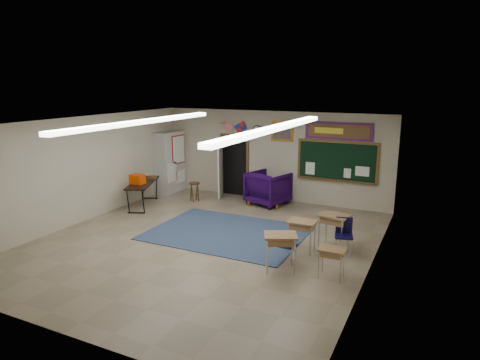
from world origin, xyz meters
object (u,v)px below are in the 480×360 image
at_px(student_desk_front_right, 334,229).
at_px(folding_table, 143,193).
at_px(wooden_stool, 195,192).
at_px(student_desk_front_left, 302,234).
at_px(wingback_armchair, 268,188).

height_order(student_desk_front_right, folding_table, folding_table).
xyz_separation_m(folding_table, wooden_stool, (1.21, 1.20, -0.10)).
relative_size(student_desk_front_left, wooden_stool, 1.19).
xyz_separation_m(wingback_armchair, student_desk_front_left, (2.24, -3.42, -0.11)).
xyz_separation_m(student_desk_front_right, folding_table, (-6.42, 0.86, -0.03)).
bearing_deg(wingback_armchair, wooden_stool, 34.18).
bearing_deg(student_desk_front_right, wooden_stool, 168.86).
distance_m(wingback_armchair, wooden_stool, 2.49).
bearing_deg(wingback_armchair, student_desk_front_left, 139.75).
bearing_deg(student_desk_front_right, wingback_armchair, 145.80).
distance_m(student_desk_front_left, wooden_stool, 5.32).
height_order(wingback_armchair, student_desk_front_left, wingback_armchair).
bearing_deg(folding_table, wingback_armchair, 5.66).
xyz_separation_m(wingback_armchair, student_desk_front_right, (2.85, -2.82, -0.08)).
bearing_deg(wooden_stool, folding_table, -135.16).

